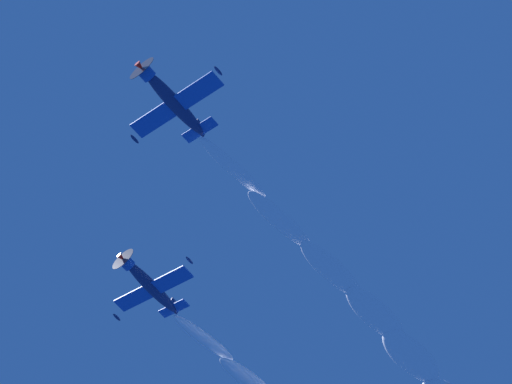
% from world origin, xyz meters
% --- Properties ---
extents(airplane_lead, '(8.24, 7.63, 2.75)m').
position_xyz_m(airplane_lead, '(6.14, 3.64, 69.56)').
color(airplane_lead, navy).
extents(airplane_left_wingman, '(8.19, 7.61, 3.02)m').
position_xyz_m(airplane_left_wingman, '(11.90, -14.91, 69.99)').
color(airplane_left_wingman, navy).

